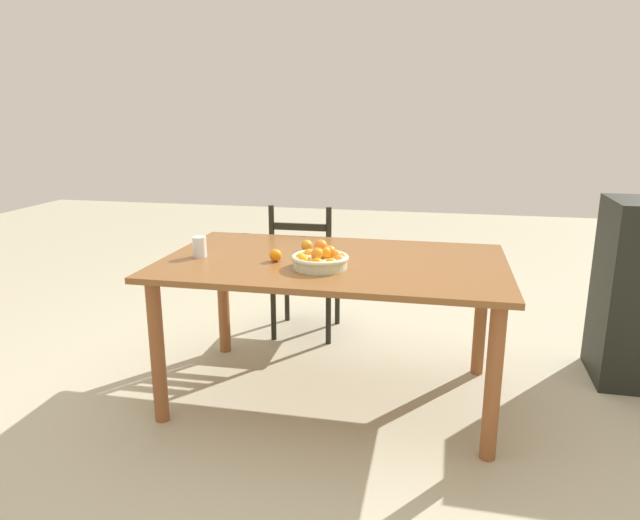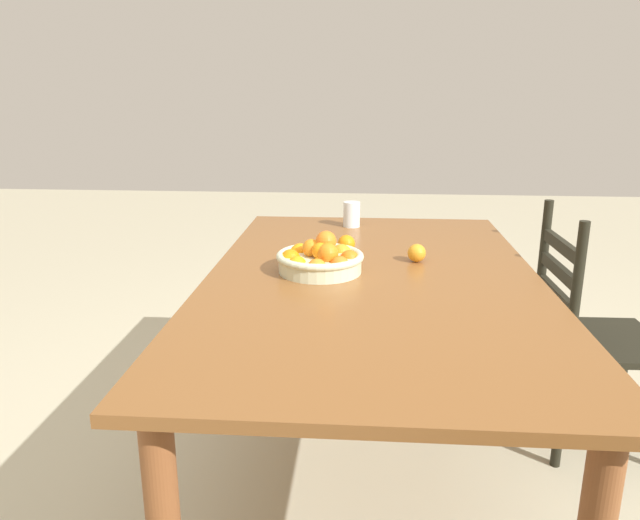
{
  "view_description": "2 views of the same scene",
  "coord_description": "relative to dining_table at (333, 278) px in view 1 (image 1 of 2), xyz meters",
  "views": [
    {
      "loc": [
        0.52,
        -2.82,
        1.52
      ],
      "look_at": [
        -0.03,
        -0.17,
        0.81
      ],
      "focal_mm": 32.05,
      "sensor_mm": 36.0,
      "label": 1
    },
    {
      "loc": [
        1.83,
        -0.03,
        1.35
      ],
      "look_at": [
        -0.03,
        -0.17,
        0.81
      ],
      "focal_mm": 33.74,
      "sensor_mm": 36.0,
      "label": 2
    }
  ],
  "objects": [
    {
      "name": "orange_loose_1",
      "position": [
        -0.28,
        -0.09,
        0.13
      ],
      "size": [
        0.06,
        0.06,
        0.06
      ],
      "primitive_type": "sphere",
      "color": "orange",
      "rests_on": "dining_table"
    },
    {
      "name": "chair_near_window",
      "position": [
        -0.35,
        0.83,
        -0.23
      ],
      "size": [
        0.44,
        0.44,
        0.93
      ],
      "rotation": [
        0.0,
        0.0,
        3.16
      ],
      "color": "black",
      "rests_on": "ground"
    },
    {
      "name": "drinking_glass",
      "position": [
        -0.7,
        -0.09,
        0.15
      ],
      "size": [
        0.07,
        0.07,
        0.11
      ],
      "primitive_type": "cylinder",
      "color": "silver",
      "rests_on": "dining_table"
    },
    {
      "name": "dining_table",
      "position": [
        0.0,
        0.0,
        0.0
      ],
      "size": [
        1.77,
        1.06,
        0.77
      ],
      "color": "brown",
      "rests_on": "ground"
    },
    {
      "name": "ground_plane",
      "position": [
        0.0,
        0.0,
        -0.67
      ],
      "size": [
        12.0,
        12.0,
        0.0
      ],
      "primitive_type": "plane",
      "color": "#B7B093"
    },
    {
      "name": "orange_loose_0",
      "position": [
        -0.18,
        0.15,
        0.13
      ],
      "size": [
        0.06,
        0.06,
        0.06
      ],
      "primitive_type": "sphere",
      "color": "orange",
      "rests_on": "dining_table"
    },
    {
      "name": "fruit_bowl",
      "position": [
        -0.03,
        -0.17,
        0.14
      ],
      "size": [
        0.28,
        0.28,
        0.14
      ],
      "color": "beige",
      "rests_on": "dining_table"
    }
  ]
}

